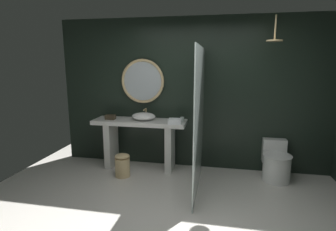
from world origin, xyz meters
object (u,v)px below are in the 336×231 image
(tissue_box, at_px, (110,117))
(round_wall_mirror, at_px, (143,81))
(folded_hand_towel, at_px, (175,121))
(vessel_sink, at_px, (144,116))
(rain_shower_head, at_px, (275,38))
(toilet, at_px, (276,164))
(waste_bin, at_px, (122,165))
(tumbler_cup, at_px, (182,119))

(tissue_box, distance_m, round_wall_mirror, 0.84)
(tissue_box, bearing_deg, folded_hand_towel, -4.89)
(tissue_box, bearing_deg, round_wall_mirror, 27.36)
(tissue_box, bearing_deg, vessel_sink, 5.19)
(rain_shower_head, bearing_deg, round_wall_mirror, 168.81)
(vessel_sink, xyz_separation_m, toilet, (2.20, -0.05, -0.67))
(waste_bin, bearing_deg, toilet, 8.58)
(rain_shower_head, bearing_deg, tumbler_cup, 171.83)
(tumbler_cup, relative_size, waste_bin, 0.22)
(tissue_box, height_order, waste_bin, tissue_box)
(tissue_box, xyz_separation_m, toilet, (2.78, -0.00, -0.65))
(tumbler_cup, height_order, rain_shower_head, rain_shower_head)
(vessel_sink, xyz_separation_m, rain_shower_head, (2.01, -0.20, 1.24))
(tumbler_cup, relative_size, round_wall_mirror, 0.11)
(folded_hand_towel, bearing_deg, toilet, 3.45)
(tumbler_cup, distance_m, waste_bin, 1.24)
(round_wall_mirror, bearing_deg, tumbler_cup, -16.47)
(vessel_sink, bearing_deg, folded_hand_towel, -14.87)
(round_wall_mirror, bearing_deg, tissue_box, -152.64)
(rain_shower_head, bearing_deg, tissue_box, 176.81)
(waste_bin, bearing_deg, tissue_box, 132.29)
(tumbler_cup, height_order, round_wall_mirror, round_wall_mirror)
(tumbler_cup, height_order, tissue_box, tumbler_cup)
(rain_shower_head, bearing_deg, toilet, 37.37)
(tumbler_cup, height_order, waste_bin, tumbler_cup)
(rain_shower_head, height_order, waste_bin, rain_shower_head)
(vessel_sink, xyz_separation_m, round_wall_mirror, (-0.07, 0.21, 0.58))
(waste_bin, height_order, folded_hand_towel, folded_hand_towel)
(tumbler_cup, bearing_deg, round_wall_mirror, 163.53)
(round_wall_mirror, relative_size, toilet, 1.29)
(rain_shower_head, relative_size, folded_hand_towel, 1.70)
(round_wall_mirror, height_order, waste_bin, round_wall_mirror)
(tissue_box, height_order, toilet, tissue_box)
(rain_shower_head, bearing_deg, folded_hand_towel, 178.19)
(vessel_sink, distance_m, toilet, 2.30)
(tissue_box, distance_m, toilet, 2.86)
(vessel_sink, height_order, waste_bin, vessel_sink)
(toilet, distance_m, folded_hand_towel, 1.75)
(round_wall_mirror, relative_size, rain_shower_head, 2.16)
(rain_shower_head, height_order, toilet, rain_shower_head)
(tissue_box, height_order, folded_hand_towel, tissue_box)
(vessel_sink, bearing_deg, rain_shower_head, -5.63)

